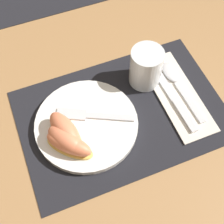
% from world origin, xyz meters
% --- Properties ---
extents(ground_plane, '(3.00, 3.00, 0.00)m').
position_xyz_m(ground_plane, '(0.00, 0.00, 0.00)').
color(ground_plane, '#A37547').
extents(placemat, '(0.47, 0.32, 0.00)m').
position_xyz_m(placemat, '(0.00, 0.00, 0.00)').
color(placemat, black).
rests_on(placemat, ground_plane).
extents(plate, '(0.23, 0.23, 0.02)m').
position_xyz_m(plate, '(-0.09, -0.00, 0.01)').
color(plate, white).
rests_on(plate, placemat).
extents(juice_glass, '(0.08, 0.08, 0.10)m').
position_xyz_m(juice_glass, '(0.09, 0.07, 0.05)').
color(juice_glass, silver).
rests_on(juice_glass, placemat).
extents(napkin, '(0.09, 0.25, 0.00)m').
position_xyz_m(napkin, '(0.14, 0.00, 0.01)').
color(napkin, silver).
rests_on(napkin, placemat).
extents(knife, '(0.03, 0.23, 0.01)m').
position_xyz_m(knife, '(0.13, 0.00, 0.01)').
color(knife, silver).
rests_on(knife, napkin).
extents(spoon, '(0.04, 0.19, 0.01)m').
position_xyz_m(spoon, '(0.16, 0.04, 0.01)').
color(spoon, silver).
rests_on(spoon, napkin).
extents(fork, '(0.17, 0.10, 0.00)m').
position_xyz_m(fork, '(-0.08, 0.01, 0.02)').
color(fork, silver).
rests_on(fork, plate).
extents(citrus_wedge_0, '(0.07, 0.11, 0.05)m').
position_xyz_m(citrus_wedge_0, '(-0.14, -0.01, 0.04)').
color(citrus_wedge_0, '#F7C656').
rests_on(citrus_wedge_0, plate).
extents(citrus_wedge_1, '(0.09, 0.11, 0.05)m').
position_xyz_m(citrus_wedge_1, '(-0.14, -0.03, 0.04)').
color(citrus_wedge_1, '#F7C656').
rests_on(citrus_wedge_1, plate).
extents(citrus_wedge_2, '(0.10, 0.10, 0.04)m').
position_xyz_m(citrus_wedge_2, '(-0.14, -0.05, 0.04)').
color(citrus_wedge_2, '#F7C656').
rests_on(citrus_wedge_2, plate).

